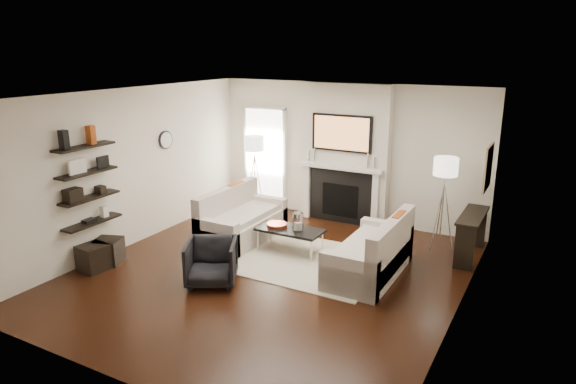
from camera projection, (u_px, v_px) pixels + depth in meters
The scene contains 71 objects.
room_envelope at pixel (268, 189), 7.49m from camera, with size 6.00×6.00×6.00m.
chimney_breast at pixel (344, 154), 9.91m from camera, with size 1.80×0.25×2.70m, color silver.
fireplace_surround at pixel (340, 197), 10.03m from camera, with size 1.30×0.02×1.04m, color black.
firebox at pixel (340, 200), 10.04m from camera, with size 0.75×0.02×0.65m, color black.
mantel_pilaster_l at pixel (307, 191), 10.32m from camera, with size 0.12×0.08×1.10m, color white.
mantel_pilaster_r at pixel (375, 201), 9.66m from camera, with size 0.12×0.08×1.10m, color white.
mantel_shelf at pixel (340, 167), 9.82m from camera, with size 1.70×0.18×0.07m, color white.
tv_body at pixel (342, 133), 9.66m from camera, with size 1.20×0.06×0.70m, color black.
tv_screen at pixel (341, 133), 9.63m from camera, with size 1.10×0.01×0.62m, color #BF723F.
candlestick_l_tall at pixel (315, 155), 10.03m from camera, with size 0.04×0.04×0.30m, color silver.
candlestick_l_short at pixel (309, 156), 10.10m from camera, with size 0.04×0.04×0.24m, color silver.
candlestick_r_tall at pixel (368, 161), 9.52m from camera, with size 0.04×0.04×0.30m, color silver.
candlestick_r_short at pixel (375, 163), 9.47m from camera, with size 0.04×0.04×0.24m, color silver.
hallway_panel at pixel (265, 159), 10.94m from camera, with size 0.90×0.02×2.10m, color white.
door_trim_l at pixel (246, 156), 11.14m from camera, with size 0.06×0.06×2.16m, color white.
door_trim_r at pixel (285, 161), 10.70m from camera, with size 0.06×0.06×2.16m, color white.
door_trim_top at pixel (264, 108), 10.63m from camera, with size 1.02×0.06×0.06m, color white.
rug at pixel (303, 260), 8.34m from camera, with size 2.60×2.00×0.01m, color beige.
loveseat_left_base at pixel (243, 228), 9.19m from camera, with size 0.85×1.80×0.42m, color beige.
loveseat_left_back at pixel (227, 209), 9.26m from camera, with size 0.18×1.80×0.80m, color beige.
loveseat_left_arm_n at pixel (216, 238), 8.48m from camera, with size 0.85×0.18×0.60m, color beige.
loveseat_left_arm_s at pixel (266, 211), 9.85m from camera, with size 0.85×0.18×0.60m, color beige.
loveseat_left_cushion at pixel (245, 215), 9.10m from camera, with size 0.63×1.44×0.10m, color beige.
pillow_left_orange at pixel (236, 194), 9.46m from camera, with size 0.10×0.42×0.42m, color #A04213.
pillow_left_charcoal at pixel (217, 203), 8.96m from camera, with size 0.10×0.40×0.40m, color black.
loveseat_right_base at pixel (369, 262), 7.77m from camera, with size 0.85×1.80×0.42m, color beige.
loveseat_right_back at pixel (391, 246), 7.53m from camera, with size 0.18×1.80×0.80m, color beige.
loveseat_right_arm_n at pixel (349, 276), 7.06m from camera, with size 0.85×0.18×0.60m, color beige.
loveseat_right_arm_s at pixel (386, 239), 8.43m from camera, with size 0.85×0.18×0.60m, color beige.
loveseat_right_cushion at pixel (366, 245), 7.72m from camera, with size 0.63×1.44×0.10m, color beige.
pillow_right_orange at pixel (398, 227), 7.73m from camera, with size 0.10×0.42×0.42m, color #A04213.
pillow_right_charcoal at pixel (386, 240), 7.22m from camera, with size 0.10×0.40×0.40m, color black.
coffee_table at pixel (290, 230), 8.56m from camera, with size 1.10×0.55×0.04m, color black.
coffee_leg_nw at pixel (258, 241), 8.66m from camera, with size 0.02×0.02×0.38m, color silver.
coffee_leg_ne at pixel (311, 252), 8.20m from camera, with size 0.02×0.02×0.38m, color silver.
coffee_leg_sw at pixel (271, 233), 9.04m from camera, with size 0.02×0.02×0.38m, color silver.
coffee_leg_se at pixel (322, 243), 8.57m from camera, with size 0.02×0.02×0.38m, color silver.
hurricane_glass at pixel (298, 222), 8.45m from camera, with size 0.18×0.18×0.32m, color white.
hurricane_candle at pixel (298, 226), 8.47m from camera, with size 0.09×0.09×0.13m, color white.
copper_bowl at pixel (277, 225), 8.67m from camera, with size 0.34×0.34×0.06m, color #A4321B.
armchair at pixel (211, 260), 7.44m from camera, with size 0.70×0.66×0.72m, color black.
lamp_left_post at pixel (255, 183), 10.69m from camera, with size 0.02×0.02×1.20m, color silver.
lamp_left_shade at pixel (254, 143), 10.46m from camera, with size 0.40×0.40×0.30m, color white.
lamp_left_leg_a at pixel (259, 184), 10.64m from camera, with size 0.02×0.02×1.25m, color silver.
lamp_left_leg_b at pixel (255, 182), 10.80m from camera, with size 0.02×0.02×1.25m, color silver.
lamp_left_leg_c at pixel (250, 184), 10.64m from camera, with size 0.02×0.02×1.25m, color silver.
lamp_right_post at pixel (442, 216), 8.66m from camera, with size 0.02×0.02×1.20m, color silver.
lamp_right_shade at pixel (446, 166), 8.43m from camera, with size 0.40×0.40×0.30m, color white.
lamp_right_leg_a at pixel (448, 216), 8.61m from camera, with size 0.02×0.02×1.25m, color silver.
lamp_right_leg_b at pixel (440, 213), 8.77m from camera, with size 0.02×0.02×1.25m, color silver.
lamp_right_leg_c at pixel (437, 217), 8.61m from camera, with size 0.02×0.02×1.25m, color silver.
console_top at pixel (473, 215), 8.25m from camera, with size 0.35×1.20×0.04m, color black.
console_leg_n at pixel (464, 248), 7.89m from camera, with size 0.30×0.04×0.71m, color black.
console_leg_s at pixel (476, 227), 8.82m from camera, with size 0.30×0.04×0.71m, color black.
wall_art at pixel (488, 168), 7.90m from camera, with size 0.03×0.70×0.70m, color #A57F52.
shelf_bottom at pixel (92, 222), 8.03m from camera, with size 0.25×1.00×0.04m, color black.
shelf_lower at pixel (90, 198), 7.92m from camera, with size 0.25×1.00×0.04m, color black.
shelf_upper at pixel (87, 173), 7.81m from camera, with size 0.25×1.00×0.04m, color black.
shelf_top at pixel (84, 147), 7.70m from camera, with size 0.25×1.00×0.04m, color black.
decor_magfile_a at pixel (64, 140), 7.37m from camera, with size 0.12×0.10×0.28m, color black.
decor_magfile_b at pixel (91, 135), 7.78m from camera, with size 0.12×0.10×0.28m, color #A04213.
decor_frame_a at pixel (77, 166), 7.64m from camera, with size 0.04×0.30×0.22m, color white.
decor_frame_b at pixel (103, 162), 8.05m from camera, with size 0.04×0.22×0.18m, color black.
decor_wine_rack at pixel (73, 195), 7.63m from camera, with size 0.18×0.25×0.20m, color black.
decor_box_small at pixel (100, 190), 8.08m from camera, with size 0.15×0.12×0.12m, color black.
decor_books at pixel (89, 221), 7.97m from camera, with size 0.14×0.20×0.05m, color black.
decor_box_tall at pixel (104, 211), 8.21m from camera, with size 0.10×0.10×0.18m, color white.
clock_rim at pixel (165, 140), 9.41m from camera, with size 0.34×0.34×0.04m, color black.
clock_face at pixel (166, 140), 9.40m from camera, with size 0.29×0.29×0.01m, color white.
ottoman_near at pixel (108, 251), 8.20m from camera, with size 0.40×0.40×0.40m, color black.
ottoman_far at pixel (94, 257), 7.95m from camera, with size 0.40×0.40×0.40m, color black.
Camera 1 is at (3.71, -6.19, 3.34)m, focal length 32.00 mm.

